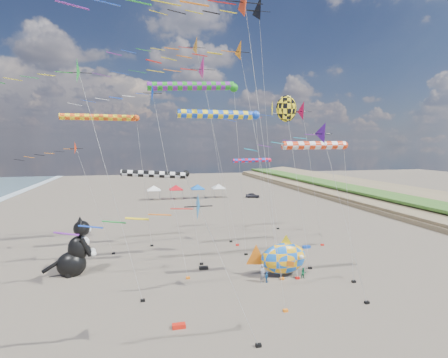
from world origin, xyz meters
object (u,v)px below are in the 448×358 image
Objects in this scene: child_green at (304,273)px; parked_car at (253,195)px; person_adult at (263,273)px; child_blue at (267,277)px; cat_inflatable at (74,246)px; fish_inflatable at (283,258)px.

child_green is 49.97m from parked_car.
person_adult is at bearing -178.35° from child_green.
child_blue is (-3.69, -0.05, -0.02)m from child_green.
child_blue is at bearing -177.53° from child_green.
cat_inflatable is 5.40× the size of child_green.
child_blue is at bearing -152.81° from fish_inflatable.
child_green is (4.06, -0.00, -0.34)m from person_adult.
person_adult is at bearing -175.34° from parked_car.
cat_inflatable is at bearing 127.62° from person_adult.
cat_inflatable is 53.34m from parked_car.
fish_inflatable is (19.33, -5.13, -1.02)m from cat_inflatable.
fish_inflatable is at bearing -17.34° from child_blue.
cat_inflatable is 20.02m from fish_inflatable.
parked_car is (12.67, 47.75, -1.20)m from fish_inflatable.
parked_car is at bearing 28.70° from child_blue.
fish_inflatable is 5.91× the size of child_green.
fish_inflatable is 49.42m from parked_car.
person_adult is 0.52× the size of parked_car.
fish_inflatable is 2.30m from child_green.
parked_car is (32.00, 42.62, -2.23)m from cat_inflatable.
fish_inflatable is at bearing 150.69° from child_green.
child_blue is at bearing -40.79° from person_adult.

